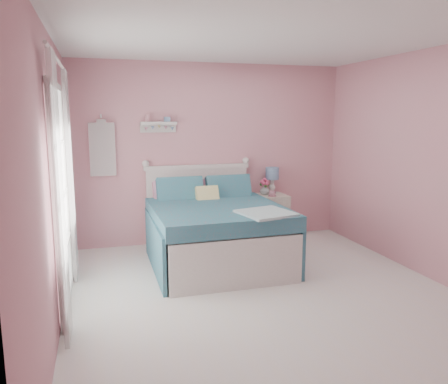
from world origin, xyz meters
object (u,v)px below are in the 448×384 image
vase (265,190)px  bed (214,231)px  teacup (272,194)px  table_lamp (272,175)px  nightstand (270,217)px

vase → bed: bearing=-141.7°
vase → teacup: 0.19m
vase → table_lamp: bearing=23.7°
bed → nightstand: bed is taller
teacup → table_lamp: bearing=68.6°
bed → nightstand: size_ratio=2.90×
bed → nightstand: (1.07, 0.74, -0.05)m
bed → table_lamp: bearing=35.9°
teacup → nightstand: bearing=79.8°
table_lamp → vase: bearing=-156.3°
nightstand → teacup: bearing=-100.2°
table_lamp → vase: table_lamp is taller
nightstand → vase: vase is taller
bed → vase: size_ratio=13.36×
nightstand → vase: 0.43m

